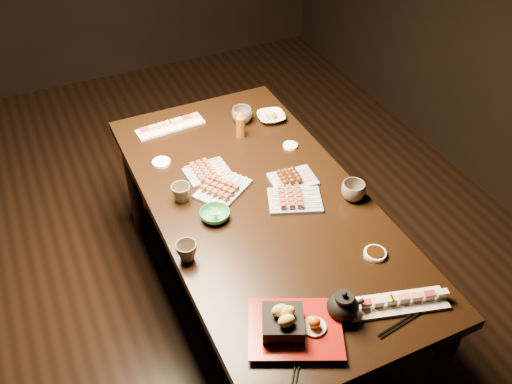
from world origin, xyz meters
TOP-DOWN VIEW (x-y plane):
  - ground at (0.00, 0.00)m, footprint 5.00×5.00m
  - dining_table at (0.25, -0.30)m, footprint 0.99×1.84m
  - sushi_platter_near at (0.45, -1.01)m, footprint 0.38×0.19m
  - sushi_platter_far at (0.08, 0.42)m, footprint 0.36×0.12m
  - yakitori_plate_center at (0.13, -0.15)m, footprint 0.29×0.27m
  - yakitori_plate_right at (0.39, -0.35)m, footprint 0.27×0.24m
  - yakitori_plate_left at (0.11, -0.01)m, footprint 0.20×0.15m
  - tsukune_plate at (0.45, -0.22)m, footprint 0.22×0.16m
  - edamame_bowl_green at (0.03, -0.31)m, footprint 0.15×0.15m
  - edamame_bowl_cream at (0.58, 0.27)m, footprint 0.17×0.17m
  - tempura_tray at (0.07, -0.96)m, footprint 0.40×0.37m
  - teacup_near_left at (-0.15, -0.48)m, footprint 0.11×0.11m
  - teacup_mid_right at (0.63, -0.44)m, footprint 0.14×0.14m
  - teacup_far_left at (-0.06, -0.14)m, footprint 0.10×0.10m
  - teacup_far_right at (0.43, 0.32)m, footprint 0.12×0.12m
  - teapot at (0.25, -0.96)m, footprint 0.16×0.16m
  - condiment_bottle at (0.37, 0.20)m, footprint 0.05×0.05m
  - sauce_dish_west at (-0.14, -0.42)m, footprint 0.10×0.10m
  - sauce_dish_east at (0.56, 0.02)m, footprint 0.08×0.08m
  - sauce_dish_se at (0.52, -0.77)m, footprint 0.10×0.10m
  - sauce_dish_nw at (-0.06, 0.15)m, footprint 0.09×0.09m
  - chopsticks_near at (0.03, -1.06)m, footprint 0.15×0.19m
  - chopsticks_se at (0.42, -1.08)m, footprint 0.22×0.05m

SIDE VIEW (x-z plane):
  - ground at x=0.00m, z-range 0.00..0.00m
  - dining_table at x=0.25m, z-range 0.00..0.75m
  - chopsticks_se at x=0.42m, z-range 0.75..0.76m
  - chopsticks_near at x=0.03m, z-range 0.75..0.76m
  - sauce_dish_east at x=0.56m, z-range 0.75..0.76m
  - sauce_dish_west at x=-0.14m, z-range 0.75..0.76m
  - sauce_dish_nw at x=-0.06m, z-range 0.75..0.77m
  - sauce_dish_se at x=0.52m, z-range 0.75..0.77m
  - edamame_bowl_cream at x=0.58m, z-range 0.75..0.78m
  - edamame_bowl_green at x=0.03m, z-range 0.75..0.79m
  - sushi_platter_far at x=0.08m, z-range 0.75..0.79m
  - sushi_platter_near at x=0.45m, z-range 0.75..0.79m
  - yakitori_plate_left at x=0.11m, z-range 0.75..0.80m
  - tsukune_plate at x=0.45m, z-range 0.75..0.80m
  - yakitori_plate_right at x=0.39m, z-range 0.75..0.81m
  - yakitori_plate_center at x=0.13m, z-range 0.75..0.81m
  - teacup_near_left at x=-0.15m, z-range 0.75..0.83m
  - teacup_far_left at x=-0.06m, z-range 0.75..0.83m
  - teacup_mid_right at x=0.63m, z-range 0.75..0.83m
  - teacup_far_right at x=0.43m, z-range 0.75..0.83m
  - teapot at x=0.25m, z-range 0.75..0.86m
  - tempura_tray at x=0.07m, z-range 0.75..0.87m
  - condiment_bottle at x=0.37m, z-range 0.75..0.90m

